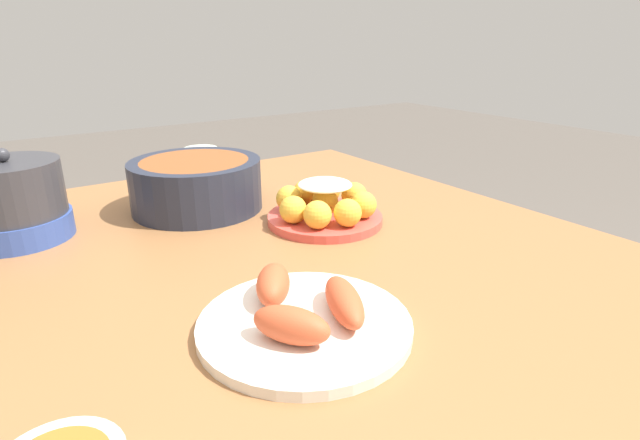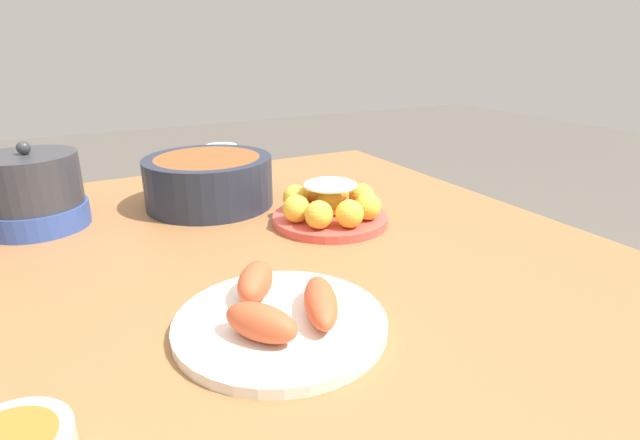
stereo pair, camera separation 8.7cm
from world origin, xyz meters
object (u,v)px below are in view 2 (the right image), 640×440
Objects in this scene: warming_pot at (33,192)px; cup_near at (222,161)px; dining_table at (308,314)px; cake_plate at (330,207)px; serving_bowl at (209,180)px; seafood_platter at (280,315)px.

cup_near is at bearing -66.07° from warming_pot.
dining_table is at bearing 175.35° from cup_near.
cake_plate is 0.28m from serving_bowl.
cup_near is (0.43, 0.08, 0.01)m from cake_plate.
warming_pot is (0.24, 0.50, 0.04)m from cake_plate.
dining_table is 16.46× the size of cup_near.
seafood_platter reaches higher than dining_table.
serving_bowl is 3.24× the size of cup_near.
serving_bowl is at bearing -7.26° from seafood_platter.
serving_bowl is at bearing 155.76° from cup_near.
seafood_platter is at bearing 141.14° from cake_plate.
dining_table is 0.59m from cup_near.
dining_table is 0.40m from serving_bowl.
serving_bowl reaches higher than seafood_platter.
seafood_platter is at bearing -154.12° from warming_pot.
cake_plate is (0.15, -0.12, 0.13)m from dining_table.
dining_table is at bearing -136.09° from warming_pot.
serving_bowl is 0.52m from seafood_platter.
dining_table is 0.22m from seafood_platter.
serving_bowl is (0.37, 0.05, 0.15)m from dining_table.
warming_pot is at bearing 85.61° from serving_bowl.
cake_plate is at bearing -170.07° from cup_near.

